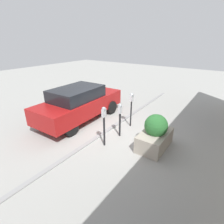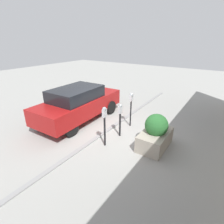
% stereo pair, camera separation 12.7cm
% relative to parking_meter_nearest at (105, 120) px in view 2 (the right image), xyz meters
% --- Properties ---
extents(ground_plane, '(40.00, 40.00, 0.00)m').
position_rel_parking_meter_nearest_xyz_m(ground_plane, '(0.94, 0.48, -1.02)').
color(ground_plane, '#999993').
extents(curb_strip, '(13.50, 0.16, 0.04)m').
position_rel_parking_meter_nearest_xyz_m(curb_strip, '(0.94, 0.56, -1.00)').
color(curb_strip, gray).
rests_on(curb_strip, ground_plane).
extents(parking_meter_nearest, '(0.17, 0.14, 1.50)m').
position_rel_parking_meter_nearest_xyz_m(parking_meter_nearest, '(0.00, 0.00, 0.00)').
color(parking_meter_nearest, black).
rests_on(parking_meter_nearest, ground_plane).
extents(parking_meter_second, '(0.16, 0.13, 1.35)m').
position_rel_parking_meter_nearest_xyz_m(parking_meter_second, '(0.89, -0.09, -0.15)').
color(parking_meter_second, black).
rests_on(parking_meter_second, ground_plane).
extents(parking_meter_middle, '(0.19, 0.16, 1.53)m').
position_rel_parking_meter_nearest_xyz_m(parking_meter_middle, '(1.90, -0.01, 0.11)').
color(parking_meter_middle, black).
rests_on(parking_meter_middle, ground_plane).
extents(planter_box, '(1.50, 0.86, 1.26)m').
position_rel_parking_meter_nearest_xyz_m(planter_box, '(0.94, -1.53, -0.50)').
color(planter_box, '#A39989').
rests_on(planter_box, ground_plane).
extents(parked_car_front, '(4.55, 1.91, 1.60)m').
position_rel_parking_meter_nearest_xyz_m(parked_car_front, '(1.14, 2.33, -0.18)').
color(parked_car_front, maroon).
rests_on(parked_car_front, ground_plane).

